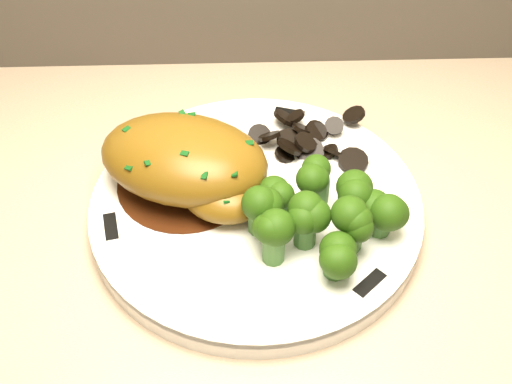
{
  "coord_description": "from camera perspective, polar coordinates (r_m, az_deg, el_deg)",
  "views": [
    {
      "loc": [
        0.11,
        1.37,
        1.24
      ],
      "look_at": [
        0.12,
        1.75,
        0.86
      ],
      "focal_mm": 45.0,
      "sensor_mm": 36.0,
      "label": 1
    }
  ],
  "objects": [
    {
      "name": "plate",
      "position": [
        0.55,
        0.0,
        -1.42
      ],
      "size": [
        0.3,
        0.3,
        0.02
      ],
      "primitive_type": "cylinder",
      "rotation": [
        0.0,
        0.0,
        0.07
      ],
      "color": "white",
      "rests_on": "counter"
    },
    {
      "name": "rim_accent_0",
      "position": [
        0.63,
        2.99,
        7.05
      ],
      "size": [
        0.03,
        0.02,
        0.0
      ],
      "primitive_type": "cube",
      "rotation": [
        0.0,
        0.0,
        2.84
      ],
      "color": "black",
      "rests_on": "plate"
    },
    {
      "name": "rim_accent_1",
      "position": [
        0.53,
        -12.78,
        -3.03
      ],
      "size": [
        0.02,
        0.03,
        0.0
      ],
      "primitive_type": "cube",
      "rotation": [
        0.0,
        0.0,
        4.93
      ],
      "color": "black",
      "rests_on": "plate"
    },
    {
      "name": "rim_accent_2",
      "position": [
        0.49,
        10.08,
        -7.98
      ],
      "size": [
        0.03,
        0.03,
        0.0
      ],
      "primitive_type": "cube",
      "rotation": [
        0.0,
        0.0,
        7.03
      ],
      "color": "black",
      "rests_on": "plate"
    },
    {
      "name": "gravy_pool",
      "position": [
        0.56,
        -6.21,
        0.85
      ],
      "size": [
        0.12,
        0.12,
        0.0
      ],
      "primitive_type": "cylinder",
      "color": "#3A190A",
      "rests_on": "plate"
    },
    {
      "name": "chicken_breast",
      "position": [
        0.54,
        -6.05,
        2.58
      ],
      "size": [
        0.17,
        0.14,
        0.06
      ],
      "rotation": [
        0.0,
        0.0,
        -0.33
      ],
      "color": "brown",
      "rests_on": "plate"
    },
    {
      "name": "mushroom_pile",
      "position": [
        0.59,
        4.73,
        4.11
      ],
      "size": [
        0.1,
        0.08,
        0.03
      ],
      "color": "black",
      "rests_on": "plate"
    },
    {
      "name": "broccoli_florets",
      "position": [
        0.5,
        5.63,
        -1.98
      ],
      "size": [
        0.12,
        0.1,
        0.04
      ],
      "rotation": [
        0.0,
        0.0,
        0.21
      ],
      "color": "#437531",
      "rests_on": "plate"
    }
  ]
}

